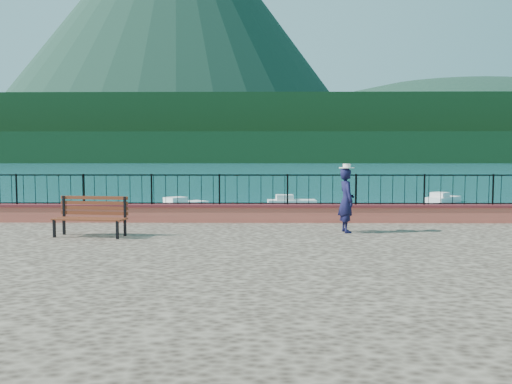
{
  "coord_description": "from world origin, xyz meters",
  "views": [
    {
      "loc": [
        -1.13,
        -12.35,
        3.29
      ],
      "look_at": [
        -1.3,
        2.0,
        2.3
      ],
      "focal_mm": 35.0,
      "sensor_mm": 36.0,
      "label": 1
    }
  ],
  "objects_px": {
    "park_bench": "(91,225)",
    "boat_1": "(378,213)",
    "boat_2": "(432,213)",
    "person": "(346,200)",
    "boat_4": "(292,200)",
    "boat_3": "(182,202)",
    "boat_5": "(443,197)"
  },
  "relations": [
    {
      "from": "park_bench",
      "to": "boat_2",
      "type": "relative_size",
      "value": 0.51
    },
    {
      "from": "person",
      "to": "boat_4",
      "type": "distance_m",
      "value": 19.94
    },
    {
      "from": "person",
      "to": "boat_3",
      "type": "height_order",
      "value": "person"
    },
    {
      "from": "boat_2",
      "to": "boat_4",
      "type": "height_order",
      "value": "same"
    },
    {
      "from": "person",
      "to": "boat_1",
      "type": "bearing_deg",
      "value": -24.91
    },
    {
      "from": "boat_1",
      "to": "boat_2",
      "type": "relative_size",
      "value": 0.96
    },
    {
      "from": "boat_1",
      "to": "boat_2",
      "type": "bearing_deg",
      "value": 31.35
    },
    {
      "from": "boat_5",
      "to": "person",
      "type": "bearing_deg",
      "value": -160.32
    },
    {
      "from": "person",
      "to": "boat_3",
      "type": "distance_m",
      "value": 19.62
    },
    {
      "from": "boat_4",
      "to": "boat_2",
      "type": "bearing_deg",
      "value": -50.98
    },
    {
      "from": "person",
      "to": "boat_3",
      "type": "xyz_separation_m",
      "value": [
        -7.51,
        18.04,
        -1.7
      ]
    },
    {
      "from": "boat_2",
      "to": "boat_4",
      "type": "bearing_deg",
      "value": 111.93
    },
    {
      "from": "person",
      "to": "park_bench",
      "type": "bearing_deg",
      "value": 89.16
    },
    {
      "from": "boat_5",
      "to": "park_bench",
      "type": "bearing_deg",
      "value": -171.77
    },
    {
      "from": "boat_2",
      "to": "park_bench",
      "type": "bearing_deg",
      "value": -156.05
    },
    {
      "from": "person",
      "to": "boat_1",
      "type": "distance_m",
      "value": 12.79
    },
    {
      "from": "boat_2",
      "to": "boat_4",
      "type": "relative_size",
      "value": 1.2
    },
    {
      "from": "boat_1",
      "to": "boat_3",
      "type": "bearing_deg",
      "value": -179.35
    },
    {
      "from": "person",
      "to": "boat_5",
      "type": "distance_m",
      "value": 25.19
    },
    {
      "from": "park_bench",
      "to": "boat_3",
      "type": "distance_m",
      "value": 18.93
    },
    {
      "from": "boat_1",
      "to": "boat_4",
      "type": "distance_m",
      "value": 8.74
    },
    {
      "from": "boat_3",
      "to": "park_bench",
      "type": "bearing_deg",
      "value": -136.1
    },
    {
      "from": "boat_2",
      "to": "boat_1",
      "type": "bearing_deg",
      "value": 162.65
    },
    {
      "from": "boat_1",
      "to": "boat_3",
      "type": "relative_size",
      "value": 1.08
    },
    {
      "from": "boat_2",
      "to": "person",
      "type": "bearing_deg",
      "value": -138.43
    },
    {
      "from": "boat_1",
      "to": "boat_5",
      "type": "height_order",
      "value": "same"
    },
    {
      "from": "person",
      "to": "boat_2",
      "type": "bearing_deg",
      "value": -35.96
    },
    {
      "from": "boat_2",
      "to": "boat_4",
      "type": "xyz_separation_m",
      "value": [
        -6.89,
        7.6,
        0.0
      ]
    },
    {
      "from": "boat_3",
      "to": "boat_4",
      "type": "bearing_deg",
      "value": -33.7
    },
    {
      "from": "boat_1",
      "to": "boat_2",
      "type": "distance_m",
      "value": 2.84
    },
    {
      "from": "park_bench",
      "to": "boat_1",
      "type": "height_order",
      "value": "park_bench"
    },
    {
      "from": "boat_2",
      "to": "boat_3",
      "type": "bearing_deg",
      "value": 137.41
    }
  ]
}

